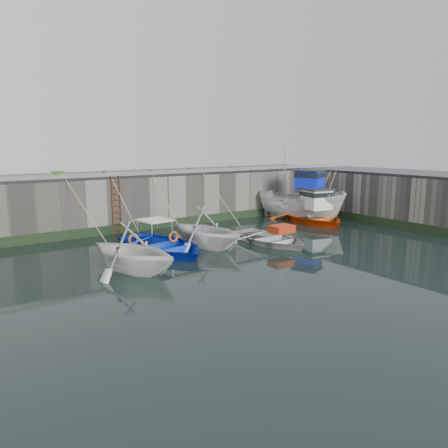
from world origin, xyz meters
TOP-DOWN VIEW (x-y plane):
  - ground at (0.00, 0.00)m, footprint 120.00×120.00m
  - quay_back at (0.00, 12.50)m, footprint 30.00×5.00m
  - quay_right at (14.50, 2.50)m, footprint 5.00×15.00m
  - road_back at (0.00, 12.50)m, footprint 30.00×5.00m
  - road_right at (14.50, 2.50)m, footprint 5.00×15.00m
  - kerb_back at (0.00, 10.15)m, footprint 30.00×0.30m
  - algae_back at (0.00, 9.96)m, footprint 30.00×0.08m
  - algae_right at (11.96, 2.50)m, footprint 0.08×15.00m
  - ladder at (-2.00, 9.91)m, footprint 0.51×0.08m
  - boat_near_white at (-4.23, 2.82)m, footprint 4.93×5.28m
  - boat_near_white_rope at (-4.23, 7.66)m, footprint 0.04×5.35m
  - boat_near_blue at (-1.88, 4.93)m, footprint 4.57×5.91m
  - boat_near_blue_rope at (-1.88, 8.71)m, footprint 0.04×3.66m
  - boat_near_blacktrim at (0.32, 4.59)m, footprint 4.58×5.03m
  - boat_near_blacktrim_rope at (0.32, 8.54)m, footprint 0.04×3.90m
  - boat_near_navy at (3.39, 3.36)m, footprint 3.43×4.76m
  - boat_near_navy_rope at (3.39, 7.93)m, footprint 0.04×4.89m
  - boat_far_white at (9.52, 7.37)m, footprint 4.27×6.48m
  - boat_far_orange at (9.49, 6.46)m, footprint 5.32×6.65m
  - fish_crate at (-4.48, 11.96)m, footprint 0.71×0.50m
  - bollard_a at (-5.00, 10.25)m, footprint 0.18×0.18m
  - bollard_b at (-2.50, 10.25)m, footprint 0.18×0.18m
  - bollard_c at (0.20, 10.25)m, footprint 0.18×0.18m
  - bollard_d at (2.80, 10.25)m, footprint 0.18×0.18m
  - bollard_e at (6.00, 10.25)m, footprint 0.18×0.18m

SIDE VIEW (x-z plane):
  - ground at x=0.00m, z-range 0.00..0.00m
  - boat_near_white at x=-4.23m, z-range -1.12..1.12m
  - boat_near_white_rope at x=-4.23m, z-range -1.55..1.55m
  - boat_near_blue at x=-1.88m, z-range -0.56..0.56m
  - boat_near_blue_rope at x=-1.88m, z-range -1.55..1.55m
  - boat_near_blacktrim at x=0.32m, z-range -1.14..1.14m
  - boat_near_blacktrim_rope at x=0.32m, z-range -1.55..1.55m
  - boat_near_navy at x=3.39m, z-range -0.49..0.49m
  - boat_near_navy_rope at x=3.39m, z-range -1.55..1.55m
  - algae_back at x=0.00m, z-range 0.00..0.50m
  - algae_right at x=11.96m, z-range 0.00..0.50m
  - boat_far_orange at x=9.49m, z-range -1.72..2.51m
  - boat_far_white at x=9.52m, z-range -1.67..3.67m
  - quay_back at x=0.00m, z-range 0.00..3.00m
  - quay_right at x=14.50m, z-range 0.00..3.00m
  - ladder at x=-2.00m, z-range -0.01..3.19m
  - road_back at x=0.00m, z-range 3.00..3.16m
  - road_right at x=14.50m, z-range 3.00..3.16m
  - kerb_back at x=0.00m, z-range 3.16..3.36m
  - fish_crate at x=-4.48m, z-range 3.16..3.43m
  - bollard_a at x=-5.00m, z-range 3.16..3.44m
  - bollard_b at x=-2.50m, z-range 3.16..3.44m
  - bollard_c at x=0.20m, z-range 3.16..3.44m
  - bollard_d at x=2.80m, z-range 3.16..3.44m
  - bollard_e at x=6.00m, z-range 3.16..3.44m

